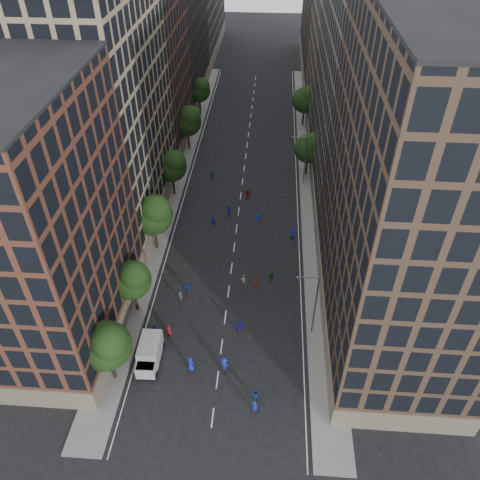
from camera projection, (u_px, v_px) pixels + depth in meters
The scene contains 41 objects.
ground at pixel (240, 197), 78.52m from camera, with size 240.00×240.00×0.00m, color black.
sidewalk_left at pixel (178, 171), 84.92m from camera, with size 4.00×105.00×0.15m, color slate.
sidewalk_right at pixel (310, 176), 83.58m from camera, with size 4.00×105.00×0.15m, color slate.
bldg_left_a at pixel (35, 228), 47.73m from camera, with size 14.00×22.00×30.00m, color #593022.
bldg_left_b at pixel (102, 111), 64.92m from camera, with size 14.00×26.00×34.00m, color #968362.
bldg_left_c at pixel (143, 73), 84.53m from camera, with size 14.00×20.00×28.00m, color #593022.
bldg_left_d at pixel (167, 24), 101.73m from camera, with size 14.00×28.00×32.00m, color black.
bldg_left_e at pixel (192, 2), 129.80m from camera, with size 14.00×40.00×26.00m, color #625B51.
bldg_right_a at pixel (412, 197), 46.77m from camera, with size 14.00×30.00×36.00m, color #483426.
bldg_right_b at pixel (369, 96), 70.04m from camera, with size 14.00×28.00×33.00m, color #625B51.
bldg_right_c at pixel (350, 36), 90.18m from camera, with size 14.00×26.00×35.00m, color #968362.
bldg_right_d at pixel (334, 7), 117.17m from camera, with size 14.00×40.00×30.00m, color #483426.
tree_left_0 at pixel (107, 345), 47.53m from camera, with size 5.20×5.20×8.83m.
tree_left_1 at pixel (132, 279), 55.49m from camera, with size 4.80×4.80×8.21m.
tree_left_2 at pixel (153, 214), 64.19m from camera, with size 5.60×5.60×9.45m.
tree_left_3 at pixel (172, 165), 75.32m from camera, with size 5.00×5.00×8.58m.
tree_left_4 at pixel (188, 120), 87.45m from camera, with size 5.40×5.40×9.08m.
tree_left_5 at pixel (200, 89), 100.04m from camera, with size 4.80×4.80×8.33m.
tree_right_a at pixel (310, 147), 80.35m from camera, with size 5.00×5.00×8.39m.
tree_right_b at pixel (306, 99), 95.53m from camera, with size 5.20×5.20×8.83m.
streetlamp_near at pixel (314, 302), 53.11m from camera, with size 2.64×0.22×9.06m.
streetlamp_far at pixel (304, 158), 78.50m from camera, with size 2.64×0.22×9.06m.
cargo_van at pixel (149, 353), 52.19m from camera, with size 2.49×5.15×2.71m.
skater_0 at pixel (191, 364), 51.63m from camera, with size 0.93×0.61×1.91m, color #172ABC.
skater_1 at pixel (254, 407), 47.66m from camera, with size 0.71×0.46×1.94m, color #132E9B.
skater_2 at pixel (255, 395), 48.89m from camera, with size 0.79×0.62×1.63m, color navy.
skater_3 at pixel (224, 364), 51.65m from camera, with size 1.20×0.69×1.85m, color #172EBC.
skater_4 at pixel (155, 330), 55.52m from camera, with size 0.99×0.41×1.68m, color #1E16B7.
skater_5 at pixel (239, 327), 55.99m from camera, with size 1.43×0.45×1.54m, color #1715AF.
skater_6 at pixel (169, 331), 55.56m from camera, with size 0.73×0.48×1.50m, color maroon.
skater_7 at pixel (256, 283), 61.64m from camera, with size 0.62×0.40×1.69m, color maroon.
skater_8 at pixel (243, 280), 62.18m from camera, with size 0.75×0.58×1.53m, color silver.
skater_9 at pixel (180, 297), 59.82m from camera, with size 0.97×0.56×1.50m, color #3A3B3F.
skater_10 at pixel (271, 277), 62.37m from camera, with size 1.03×0.43×1.75m, color #1A591C.
skater_11 at pixel (188, 288), 61.02m from camera, with size 1.42×0.45×1.54m, color #1337A1.
skater_12 at pixel (292, 233), 69.71m from camera, with size 0.84×0.54×1.71m, color #1720BD.
skater_13 at pixel (213, 221), 71.97m from camera, with size 0.62×0.41×1.70m, color #1625B3.
skater_14 at pixel (229, 211), 74.17m from camera, with size 0.82×0.64×1.69m, color #1621B7.
skater_15 at pixel (258, 219), 72.50m from camera, with size 1.06×0.61×1.64m, color #1430A8.
skater_16 at pixel (212, 175), 82.56m from camera, with size 0.91×0.38×1.55m, color #1541B1.
skater_17 at pixel (248, 194), 77.78m from camera, with size 1.56×0.50×1.69m, color #AD1C21.
Camera 1 is at (4.64, -24.99, 44.41)m, focal length 35.00 mm.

